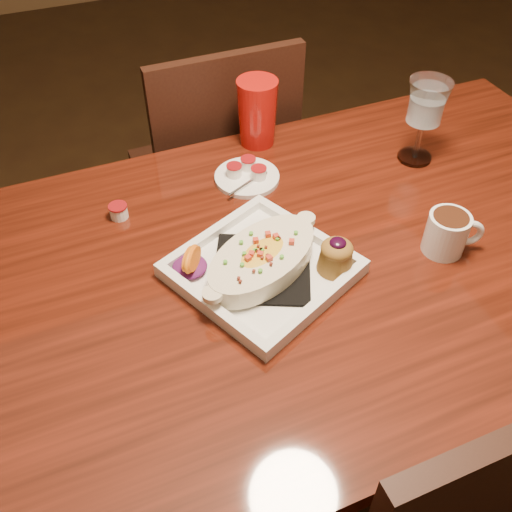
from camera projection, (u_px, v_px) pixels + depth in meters
name	position (u px, v px, depth m)	size (l,w,h in m)	color
floor	(300.00, 438.00, 1.64)	(7.00, 7.00, 0.00)	black
table	(317.00, 285.00, 1.18)	(1.50, 0.90, 0.75)	#5F1B0D
chair_far	(217.00, 174.00, 1.69)	(0.42, 0.42, 0.93)	black
plate	(267.00, 263.00, 1.05)	(0.37, 0.37, 0.08)	white
coffee_mug	(448.00, 232.00, 1.08)	(0.11, 0.08, 0.08)	white
goblet	(426.00, 107.00, 1.24)	(0.09, 0.09, 0.20)	silver
saucer	(247.00, 175.00, 1.27)	(0.14, 0.14, 0.10)	white
creamer_loose	(119.00, 211.00, 1.17)	(0.04, 0.04, 0.03)	white
red_tumbler	(257.00, 113.00, 1.33)	(0.10, 0.10, 0.16)	red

